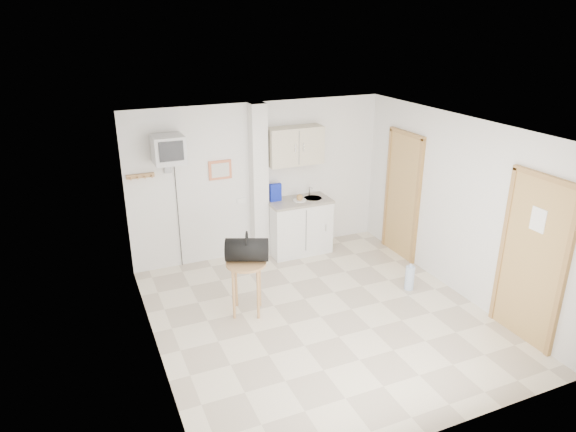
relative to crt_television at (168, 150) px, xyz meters
name	(u,v)px	position (x,y,z in m)	size (l,w,h in m)	color
ground	(321,317)	(1.45, -2.02, -1.94)	(4.50, 4.50, 0.00)	beige
room_envelope	(337,203)	(1.69, -1.93, -0.40)	(4.24, 4.54, 2.55)	white
kitchenette	(298,206)	(2.02, -0.02, -1.13)	(1.03, 0.58, 2.10)	silver
crt_television	(168,150)	(0.00, 0.00, 0.00)	(0.44, 0.45, 2.15)	slate
round_table	(246,271)	(0.60, -1.52, -1.33)	(0.53, 0.53, 0.74)	#A7804B
duffel_bag	(247,250)	(0.64, -1.47, -1.04)	(0.63, 0.50, 0.41)	black
water_bottle	(410,278)	(2.97, -1.86, -1.76)	(0.13, 0.13, 0.40)	#A9C0E0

